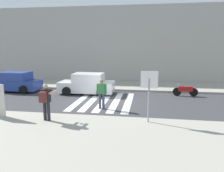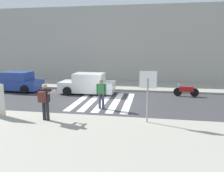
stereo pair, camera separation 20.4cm
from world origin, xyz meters
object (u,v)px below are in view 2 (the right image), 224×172
object	(u,v)px
motorcycle	(186,91)
pedestrian_crossing	(101,92)
photographer_with_backpack	(45,99)
parked_car_blue	(16,82)
parked_car_white	(88,84)
stop_sign	(148,86)

from	to	relation	value
motorcycle	pedestrian_crossing	bearing A→B (deg)	-142.08
photographer_with_backpack	motorcycle	size ratio (longest dim) A/B	0.98
photographer_with_backpack	motorcycle	xyz separation A→B (m)	(7.33, 6.92, -0.75)
parked_car_blue	pedestrian_crossing	bearing A→B (deg)	-25.95
parked_car_blue	parked_car_white	world-z (taller)	same
stop_sign	parked_car_white	world-z (taller)	stop_sign
pedestrian_crossing	parked_car_blue	distance (m)	8.75
photographer_with_backpack	parked_car_blue	world-z (taller)	photographer_with_backpack
stop_sign	parked_car_blue	world-z (taller)	stop_sign
photographer_with_backpack	parked_car_white	world-z (taller)	photographer_with_backpack
motorcycle	stop_sign	bearing A→B (deg)	-112.81
pedestrian_crossing	stop_sign	bearing A→B (deg)	-40.36
photographer_with_backpack	parked_car_white	xyz separation A→B (m)	(0.13, 6.62, -0.44)
stop_sign	parked_car_white	xyz separation A→B (m)	(-4.53, 6.06, -1.11)
parked_car_blue	parked_car_white	distance (m)	5.96
photographer_with_backpack	pedestrian_crossing	bearing A→B (deg)	53.92
photographer_with_backpack	parked_car_blue	distance (m)	8.83
pedestrian_crossing	motorcycle	bearing A→B (deg)	37.92
parked_car_white	pedestrian_crossing	bearing A→B (deg)	-63.51
parked_car_white	motorcycle	xyz separation A→B (m)	(7.21, 0.30, -0.31)
stop_sign	pedestrian_crossing	size ratio (longest dim) A/B	1.35
stop_sign	photographer_with_backpack	world-z (taller)	stop_sign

